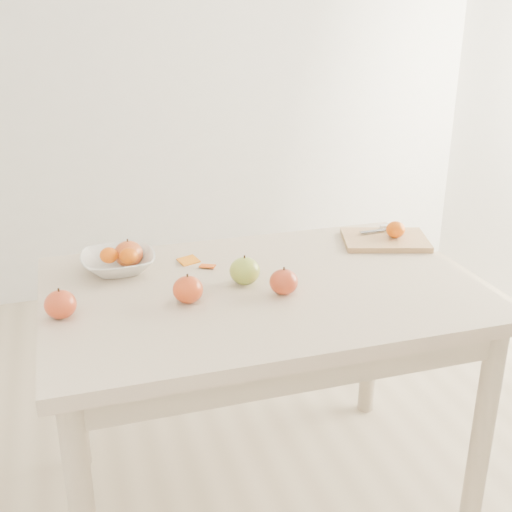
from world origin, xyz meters
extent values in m
plane|color=#C6B293|center=(0.00, 0.00, 0.00)|extent=(3.50, 3.50, 0.00)
plane|color=white|center=(0.00, 1.75, 1.35)|extent=(3.50, 0.00, 3.50)
cube|color=beige|center=(0.00, 0.00, 0.73)|extent=(1.20, 0.80, 0.04)
cylinder|color=#BCAA8E|center=(-0.54, 0.34, 0.35)|extent=(0.06, 0.06, 0.71)
cylinder|color=#BCAA8E|center=(0.54, 0.34, 0.35)|extent=(0.06, 0.06, 0.71)
cylinder|color=#BCAA8E|center=(0.54, -0.34, 0.35)|extent=(0.06, 0.06, 0.71)
cube|color=#AC7C56|center=(0.50, 0.21, 0.76)|extent=(0.32, 0.27, 0.02)
ellipsoid|color=#DD6007|center=(0.53, 0.20, 0.80)|extent=(0.06, 0.06, 0.05)
imported|color=silver|center=(-0.37, 0.23, 0.78)|extent=(0.22, 0.22, 0.05)
ellipsoid|color=#DD6407|center=(-0.40, 0.24, 0.80)|extent=(0.05, 0.05, 0.05)
ellipsoid|color=#CF4107|center=(-0.34, 0.21, 0.80)|extent=(0.06, 0.06, 0.05)
cube|color=orange|center=(-0.16, 0.23, 0.75)|extent=(0.07, 0.06, 0.01)
cube|color=#CD4C0E|center=(-0.11, 0.17, 0.75)|extent=(0.06, 0.05, 0.01)
cube|color=silver|center=(0.56, 0.28, 0.78)|extent=(0.08, 0.02, 0.01)
cube|color=#3C3E44|center=(0.48, 0.26, 0.78)|extent=(0.10, 0.02, 0.00)
ellipsoid|color=#5B8520|center=(-0.04, 0.03, 0.79)|extent=(0.09, 0.09, 0.08)
ellipsoid|color=maroon|center=(0.04, -0.07, 0.79)|extent=(0.08, 0.08, 0.07)
ellipsoid|color=#9D0A08|center=(-0.54, -0.04, 0.79)|extent=(0.08, 0.08, 0.07)
ellipsoid|color=maroon|center=(-0.34, 0.25, 0.79)|extent=(0.09, 0.09, 0.08)
ellipsoid|color=maroon|center=(-0.22, -0.04, 0.79)|extent=(0.08, 0.08, 0.07)
camera|label=1|loc=(-0.50, -1.56, 1.49)|focal=45.00mm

